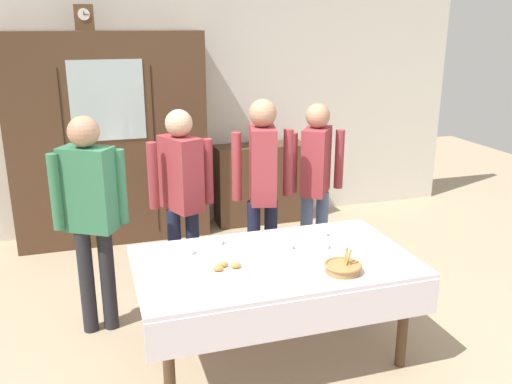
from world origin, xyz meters
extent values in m
plane|color=tan|center=(0.00, 0.00, 0.00)|extent=(12.00, 12.00, 0.00)
cube|color=silver|center=(0.00, 2.65, 1.35)|extent=(6.40, 0.10, 2.70)
cylinder|color=#4C3321|center=(-0.78, -0.59, 0.35)|extent=(0.07, 0.07, 0.69)
cylinder|color=#4C3321|center=(0.78, -0.59, 0.35)|extent=(0.07, 0.07, 0.69)
cylinder|color=#4C3321|center=(-0.78, 0.19, 0.35)|extent=(0.07, 0.07, 0.69)
cylinder|color=#4C3321|center=(0.78, 0.19, 0.35)|extent=(0.07, 0.07, 0.69)
cube|color=silver|center=(0.00, -0.20, 0.71)|extent=(1.84, 1.05, 0.03)
cube|color=silver|center=(0.00, -0.73, 0.57)|extent=(1.84, 0.01, 0.24)
cube|color=#4C3321|center=(-0.90, 2.35, 1.07)|extent=(1.95, 0.45, 2.15)
cube|color=silver|center=(-0.90, 2.13, 1.50)|extent=(0.70, 0.01, 0.77)
cube|color=black|center=(-1.33, 2.13, 0.97)|extent=(0.01, 0.01, 1.72)
cube|color=black|center=(-0.47, 2.13, 0.97)|extent=(0.01, 0.01, 1.72)
cube|color=brown|center=(-1.05, 2.35, 2.27)|extent=(0.18, 0.10, 0.24)
cylinder|color=white|center=(-1.05, 2.30, 2.30)|extent=(0.11, 0.01, 0.11)
cube|color=black|center=(-1.05, 2.30, 2.31)|extent=(0.00, 0.00, 0.04)
cube|color=black|center=(-1.03, 2.30, 2.30)|extent=(0.05, 0.00, 0.00)
cube|color=#4C3321|center=(0.74, 2.41, 0.45)|extent=(1.03, 0.35, 0.90)
cube|color=#B29333|center=(0.74, 2.41, 0.92)|extent=(0.13, 0.19, 0.03)
cube|color=#99332D|center=(0.74, 2.41, 0.95)|extent=(0.15, 0.20, 0.03)
cylinder|color=white|center=(0.38, -0.14, 0.72)|extent=(0.13, 0.13, 0.01)
cylinder|color=white|center=(0.38, -0.14, 0.76)|extent=(0.08, 0.08, 0.05)
torus|color=white|center=(0.42, -0.14, 0.76)|extent=(0.04, 0.01, 0.04)
cylinder|color=#47230F|center=(0.38, -0.14, 0.78)|extent=(0.06, 0.06, 0.01)
cylinder|color=silver|center=(-0.31, 0.14, 0.72)|extent=(0.13, 0.13, 0.01)
cylinder|color=silver|center=(-0.31, 0.14, 0.76)|extent=(0.08, 0.08, 0.05)
torus|color=silver|center=(-0.27, 0.14, 0.76)|extent=(0.04, 0.01, 0.04)
cylinder|color=white|center=(0.14, -0.08, 0.72)|extent=(0.13, 0.13, 0.01)
cylinder|color=white|center=(0.14, -0.08, 0.76)|extent=(0.08, 0.08, 0.05)
torus|color=white|center=(0.18, -0.08, 0.76)|extent=(0.04, 0.01, 0.04)
cylinder|color=#47230F|center=(0.14, -0.08, 0.78)|extent=(0.06, 0.06, 0.01)
cylinder|color=white|center=(-0.54, 0.03, 0.72)|extent=(0.13, 0.13, 0.01)
cylinder|color=white|center=(-0.54, 0.03, 0.76)|extent=(0.08, 0.08, 0.05)
torus|color=white|center=(-0.50, 0.03, 0.76)|extent=(0.04, 0.01, 0.04)
cylinder|color=white|center=(0.47, 0.07, 0.72)|extent=(0.13, 0.13, 0.01)
cylinder|color=white|center=(0.47, 0.07, 0.76)|extent=(0.08, 0.08, 0.05)
torus|color=white|center=(0.51, 0.07, 0.76)|extent=(0.04, 0.01, 0.04)
cylinder|color=#47230F|center=(0.47, 0.07, 0.78)|extent=(0.06, 0.06, 0.01)
cylinder|color=#9E7542|center=(0.35, -0.52, 0.75)|extent=(0.22, 0.22, 0.05)
torus|color=#9E7542|center=(0.35, -0.52, 0.77)|extent=(0.24, 0.24, 0.02)
cylinder|color=tan|center=(0.38, -0.53, 0.82)|extent=(0.04, 0.03, 0.12)
cylinder|color=tan|center=(0.38, -0.52, 0.82)|extent=(0.03, 0.04, 0.12)
cylinder|color=tan|center=(0.38, -0.50, 0.82)|extent=(0.02, 0.03, 0.12)
cylinder|color=white|center=(-0.34, -0.30, 0.73)|extent=(0.28, 0.28, 0.01)
ellipsoid|color=#BC7F3D|center=(-0.29, -0.28, 0.75)|extent=(0.07, 0.05, 0.04)
ellipsoid|color=#BC7F3D|center=(-0.36, -0.24, 0.75)|extent=(0.07, 0.05, 0.04)
ellipsoid|color=#BC7F3D|center=(-0.40, -0.29, 0.75)|extent=(0.07, 0.05, 0.04)
cube|color=silver|center=(-0.63, -0.49, 0.72)|extent=(0.10, 0.01, 0.00)
ellipsoid|color=silver|center=(-0.58, -0.49, 0.72)|extent=(0.03, 0.02, 0.01)
cube|color=silver|center=(-0.03, -0.53, 0.72)|extent=(0.10, 0.01, 0.00)
ellipsoid|color=silver|center=(0.03, -0.53, 0.72)|extent=(0.03, 0.02, 0.01)
cylinder|color=#191E38|center=(-0.51, 0.81, 0.39)|extent=(0.11, 0.11, 0.79)
cylinder|color=#191E38|center=(-0.36, 0.81, 0.39)|extent=(0.11, 0.11, 0.79)
cube|color=#933338|center=(-0.43, 0.81, 1.08)|extent=(0.33, 0.41, 0.59)
sphere|color=tan|center=(-0.43, 0.81, 1.49)|extent=(0.21, 0.21, 0.21)
cylinder|color=#933338|center=(-0.65, 0.81, 1.08)|extent=(0.08, 0.08, 0.53)
cylinder|color=#933338|center=(-0.21, 0.81, 1.08)|extent=(0.08, 0.08, 0.53)
cylinder|color=#232328|center=(-1.21, 0.50, 0.40)|extent=(0.11, 0.11, 0.80)
cylinder|color=#232328|center=(-1.06, 0.50, 0.40)|extent=(0.11, 0.11, 0.80)
cube|color=#33704C|center=(-1.14, 0.50, 1.11)|extent=(0.41, 0.36, 0.60)
sphere|color=tan|center=(-1.14, 0.50, 1.52)|extent=(0.22, 0.22, 0.22)
cylinder|color=#33704C|center=(-1.36, 0.50, 1.11)|extent=(0.08, 0.08, 0.54)
cylinder|color=#33704C|center=(-0.92, 0.50, 1.11)|extent=(0.08, 0.08, 0.54)
cylinder|color=slate|center=(0.70, 0.92, 0.39)|extent=(0.11, 0.11, 0.78)
cylinder|color=slate|center=(0.85, 0.92, 0.39)|extent=(0.11, 0.11, 0.78)
cube|color=#933338|center=(0.77, 0.92, 1.07)|extent=(0.37, 0.41, 0.58)
sphere|color=tan|center=(0.77, 0.92, 1.47)|extent=(0.21, 0.21, 0.21)
cylinder|color=#933338|center=(0.55, 0.92, 1.07)|extent=(0.08, 0.08, 0.53)
cylinder|color=#933338|center=(0.99, 0.92, 1.07)|extent=(0.08, 0.08, 0.53)
cylinder|color=#191E38|center=(0.14, 0.72, 0.41)|extent=(0.11, 0.11, 0.82)
cylinder|color=#191E38|center=(0.29, 0.72, 0.41)|extent=(0.11, 0.11, 0.82)
cube|color=#933338|center=(0.22, 0.72, 1.13)|extent=(0.28, 0.40, 0.61)
sphere|color=tan|center=(0.22, 0.72, 1.55)|extent=(0.22, 0.22, 0.22)
cylinder|color=#933338|center=(0.00, 0.72, 1.13)|extent=(0.08, 0.08, 0.55)
cylinder|color=#933338|center=(0.44, 0.72, 1.13)|extent=(0.08, 0.08, 0.55)
camera|label=1|loc=(-1.11, -3.37, 2.23)|focal=38.56mm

